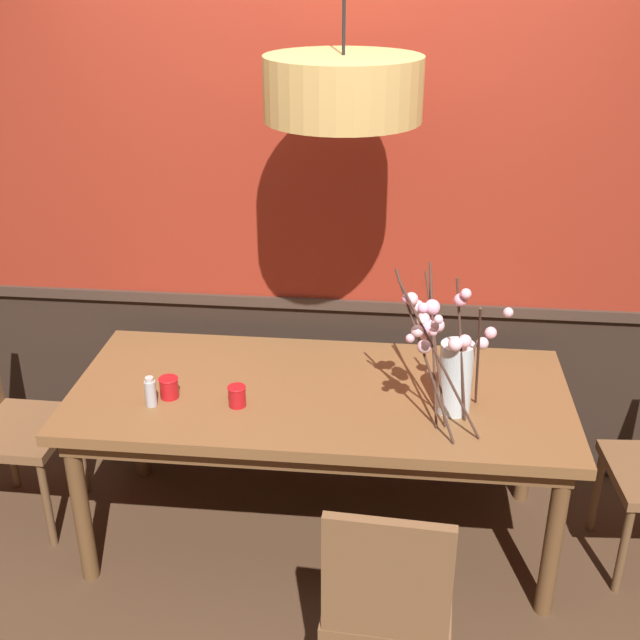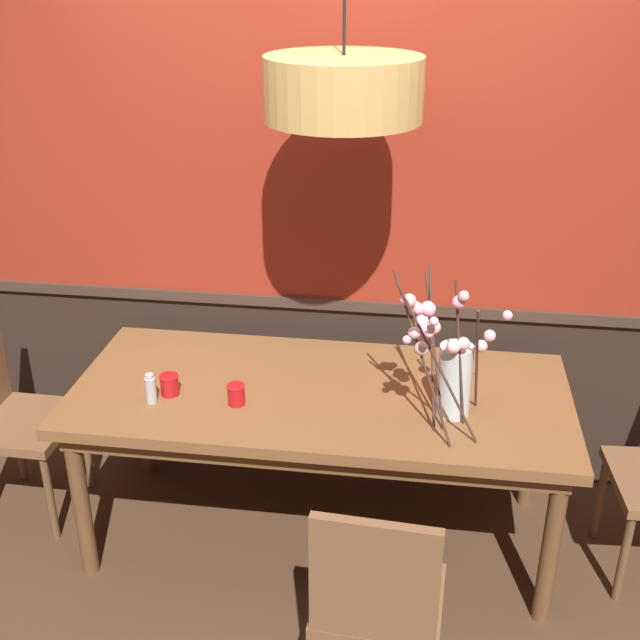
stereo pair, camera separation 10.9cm
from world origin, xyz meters
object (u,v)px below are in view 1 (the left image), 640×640
Objects in this scene: candle_holder_nearer_edge at (237,396)px; condiment_bottle at (151,392)px; chair_near_side_right at (388,599)px; candle_holder_nearer_center at (169,387)px; dining_table at (320,406)px; pendant_lamp at (343,89)px; chair_far_side_left at (287,345)px; chair_head_west_end at (0,414)px; vase_with_blossoms at (450,365)px.

candle_holder_nearer_edge is 0.69× the size of condiment_bottle.
candle_holder_nearer_edge is (-0.63, 0.73, 0.30)m from chair_near_side_right.
chair_near_side_right is 10.18× the size of candle_holder_nearer_center.
pendant_lamp reaches higher than dining_table.
dining_table is 0.94m from chair_far_side_left.
chair_near_side_right is 10.34× the size of candle_holder_nearer_edge.
pendant_lamp is (1.52, 0.04, 1.43)m from chair_head_west_end.
dining_table is 3.37× the size of vase_with_blossoms.
chair_far_side_left is at bearing 106.89° from dining_table.
dining_table is 0.96m from chair_near_side_right.
vase_with_blossoms reaches higher than chair_near_side_right.
candle_holder_nearer_edge is (1.12, -0.17, 0.26)m from chair_head_west_end.
chair_head_west_end reaches higher than dining_table.
dining_table is at bearing -73.11° from chair_far_side_left.
chair_head_west_end is 1.97m from chair_near_side_right.
chair_near_side_right is at bearing -27.08° from chair_head_west_end.
pendant_lamp is (0.74, 0.24, 1.16)m from condiment_bottle.
candle_holder_nearer_edge is at bearing 5.38° from condiment_bottle.
chair_far_side_left is 1.10m from candle_holder_nearer_center.
chair_far_side_left is 10.07× the size of candle_holder_nearer_center.
pendant_lamp is at bearing 104.18° from chair_near_side_right.
candle_holder_nearer_center is 0.09m from condiment_bottle.
candle_holder_nearer_center is at bearing 51.35° from condiment_bottle.
pendant_lamp reaches higher than vase_with_blossoms.
condiment_bottle is at bearing -177.25° from vase_with_blossoms.
chair_head_west_end is at bearing -178.43° from pendant_lamp.
chair_head_west_end is 7.65× the size of condiment_bottle.
condiment_bottle is (-0.98, 0.70, 0.31)m from chair_near_side_right.
dining_table is 2.29× the size of chair_far_side_left.
chair_head_west_end is at bearing 171.06° from candle_holder_nearer_center.
pendant_lamp is (0.69, 0.17, 1.17)m from candle_holder_nearer_center.
chair_head_west_end reaches higher than candle_holder_nearer_edge.
vase_with_blossoms is at bearing -14.79° from dining_table.
candle_holder_nearer_edge is at bearing -8.49° from chair_head_west_end.
vase_with_blossoms is (0.79, -1.02, 0.47)m from chair_far_side_left.
chair_head_west_end is 1.08× the size of chair_far_side_left.
condiment_bottle is (-0.40, -1.07, 0.31)m from chair_far_side_left.
vase_with_blossoms is at bearing 2.75° from condiment_bottle.
candle_holder_nearer_edge is (-0.84, -0.02, -0.17)m from vase_with_blossoms.
pendant_lamp is (0.08, 0.05, 1.30)m from dining_table.
chair_far_side_left reaches higher than candle_holder_nearer_center.
condiment_bottle is 0.15× the size of pendant_lamp.
vase_with_blossoms reaches higher than chair_head_west_end.
candle_holder_nearer_edge is at bearing -7.19° from candle_holder_nearer_center.
condiment_bottle is at bearing -14.42° from chair_head_west_end.
chair_head_west_end reaches higher than chair_far_side_left.
chair_far_side_left reaches higher than condiment_bottle.
vase_with_blossoms is at bearing -52.31° from chair_far_side_left.
chair_head_west_end is 10.89× the size of candle_holder_nearer_center.
condiment_bottle is (-0.06, -0.07, 0.01)m from candle_holder_nearer_center.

